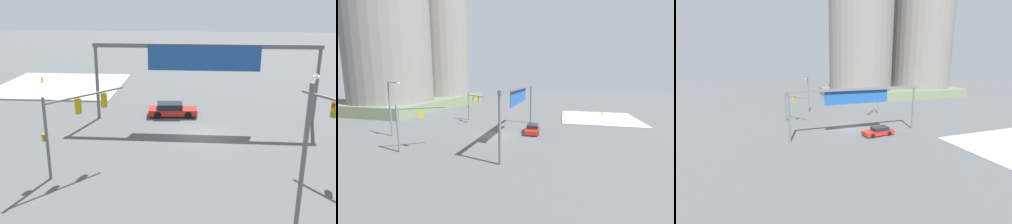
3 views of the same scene
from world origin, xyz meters
TOP-DOWN VIEW (x-y plane):
  - ground_plane at (0.00, 0.00)m, footprint 177.38×177.38m
  - sidewalk_corner at (17.13, -15.54)m, footprint 14.75×13.60m
  - traffic_signal_opposite_side at (8.23, 6.73)m, footprint 4.14×4.55m
  - streetlamp_curved_arm at (-3.88, 13.01)m, footprint 1.21×2.77m
  - overhead_sign_gantry at (0.04, -3.43)m, footprint 19.13×0.43m
  - sedan_car_approaching at (2.88, -4.73)m, footprint 4.52×2.11m
  - fire_hydrant_on_curb at (20.01, -16.66)m, footprint 0.33×0.22m

SIDE VIEW (x-z plane):
  - ground_plane at x=0.00m, z-range 0.00..0.00m
  - sidewalk_corner at x=17.13m, z-range 0.00..0.15m
  - fire_hydrant_on_curb at x=20.01m, z-range 0.13..0.84m
  - sedan_car_approaching at x=2.88m, z-range -0.03..1.18m
  - traffic_signal_opposite_side at x=8.23m, z-range 1.03..6.11m
  - streetlamp_curved_arm at x=-3.88m, z-range 0.68..8.03m
  - overhead_sign_gantry at x=0.04m, z-range 2.19..8.92m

